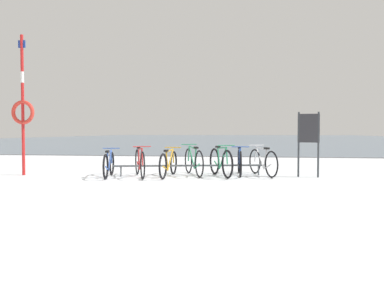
{
  "coord_description": "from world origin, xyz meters",
  "views": [
    {
      "loc": [
        2.41,
        -7.34,
        1.19
      ],
      "look_at": [
        0.76,
        5.28,
        0.76
      ],
      "focal_mm": 33.97,
      "sensor_mm": 36.0,
      "label": 1
    }
  ],
  "objects_px": {
    "bicycle_5": "(240,162)",
    "bicycle_6": "(263,162)",
    "bicycle_2": "(169,164)",
    "bicycle_3": "(194,161)",
    "rescue_post": "(23,108)",
    "bicycle_1": "(140,163)",
    "bicycle_0": "(109,164)",
    "bicycle_4": "(221,162)",
    "info_sign": "(309,134)"
  },
  "relations": [
    {
      "from": "bicycle_2",
      "to": "rescue_post",
      "type": "relative_size",
      "value": 0.45
    },
    {
      "from": "bicycle_0",
      "to": "info_sign",
      "type": "height_order",
      "value": "info_sign"
    },
    {
      "from": "bicycle_2",
      "to": "bicycle_1",
      "type": "bearing_deg",
      "value": -170.74
    },
    {
      "from": "bicycle_0",
      "to": "bicycle_5",
      "type": "height_order",
      "value": "bicycle_5"
    },
    {
      "from": "bicycle_6",
      "to": "rescue_post",
      "type": "bearing_deg",
      "value": -173.39
    },
    {
      "from": "bicycle_5",
      "to": "rescue_post",
      "type": "height_order",
      "value": "rescue_post"
    },
    {
      "from": "bicycle_1",
      "to": "bicycle_2",
      "type": "bearing_deg",
      "value": 9.26
    },
    {
      "from": "bicycle_3",
      "to": "bicycle_5",
      "type": "distance_m",
      "value": 1.27
    },
    {
      "from": "bicycle_4",
      "to": "info_sign",
      "type": "bearing_deg",
      "value": 3.28
    },
    {
      "from": "bicycle_4",
      "to": "bicycle_5",
      "type": "xyz_separation_m",
      "value": [
        0.5,
        0.38,
        -0.02
      ]
    },
    {
      "from": "bicycle_4",
      "to": "bicycle_6",
      "type": "distance_m",
      "value": 1.17
    },
    {
      "from": "bicycle_1",
      "to": "rescue_post",
      "type": "distance_m",
      "value": 3.58
    },
    {
      "from": "bicycle_1",
      "to": "bicycle_0",
      "type": "bearing_deg",
      "value": -170.17
    },
    {
      "from": "bicycle_4",
      "to": "bicycle_5",
      "type": "height_order",
      "value": "bicycle_4"
    },
    {
      "from": "bicycle_1",
      "to": "info_sign",
      "type": "height_order",
      "value": "info_sign"
    },
    {
      "from": "bicycle_1",
      "to": "bicycle_5",
      "type": "distance_m",
      "value": 2.72
    },
    {
      "from": "bicycle_0",
      "to": "rescue_post",
      "type": "xyz_separation_m",
      "value": [
        -2.47,
        0.1,
        1.5
      ]
    },
    {
      "from": "bicycle_2",
      "to": "bicycle_5",
      "type": "relative_size",
      "value": 1.03
    },
    {
      "from": "bicycle_5",
      "to": "rescue_post",
      "type": "xyz_separation_m",
      "value": [
        -5.88,
        -0.81,
        1.48
      ]
    },
    {
      "from": "bicycle_0",
      "to": "rescue_post",
      "type": "bearing_deg",
      "value": 177.58
    },
    {
      "from": "bicycle_1",
      "to": "bicycle_4",
      "type": "distance_m",
      "value": 2.15
    },
    {
      "from": "bicycle_0",
      "to": "bicycle_6",
      "type": "xyz_separation_m",
      "value": [
        4.03,
        0.86,
        0.03
      ]
    },
    {
      "from": "bicycle_1",
      "to": "rescue_post",
      "type": "height_order",
      "value": "rescue_post"
    },
    {
      "from": "bicycle_2",
      "to": "bicycle_3",
      "type": "relative_size",
      "value": 1.05
    },
    {
      "from": "bicycle_2",
      "to": "info_sign",
      "type": "height_order",
      "value": "info_sign"
    },
    {
      "from": "bicycle_2",
      "to": "bicycle_5",
      "type": "bearing_deg",
      "value": 19.23
    },
    {
      "from": "bicycle_4",
      "to": "rescue_post",
      "type": "distance_m",
      "value": 5.59
    },
    {
      "from": "bicycle_6",
      "to": "rescue_post",
      "type": "xyz_separation_m",
      "value": [
        -6.5,
        -0.75,
        1.47
      ]
    },
    {
      "from": "bicycle_2",
      "to": "bicycle_3",
      "type": "height_order",
      "value": "bicycle_3"
    },
    {
      "from": "bicycle_3",
      "to": "bicycle_4",
      "type": "bearing_deg",
      "value": -9.38
    },
    {
      "from": "bicycle_6",
      "to": "bicycle_1",
      "type": "bearing_deg",
      "value": -167.45
    },
    {
      "from": "rescue_post",
      "to": "bicycle_5",
      "type": "bearing_deg",
      "value": 7.8
    },
    {
      "from": "bicycle_0",
      "to": "info_sign",
      "type": "xyz_separation_m",
      "value": [
        5.19,
        0.66,
        0.8
      ]
    },
    {
      "from": "bicycle_5",
      "to": "bicycle_4",
      "type": "bearing_deg",
      "value": -143.19
    },
    {
      "from": "info_sign",
      "to": "rescue_post",
      "type": "height_order",
      "value": "rescue_post"
    },
    {
      "from": "bicycle_2",
      "to": "bicycle_5",
      "type": "height_order",
      "value": "bicycle_5"
    },
    {
      "from": "bicycle_4",
      "to": "bicycle_5",
      "type": "distance_m",
      "value": 0.63
    },
    {
      "from": "bicycle_3",
      "to": "rescue_post",
      "type": "xyz_separation_m",
      "value": [
        -4.63,
        -0.55,
        1.46
      ]
    },
    {
      "from": "bicycle_0",
      "to": "bicycle_6",
      "type": "relative_size",
      "value": 1.02
    },
    {
      "from": "bicycle_5",
      "to": "bicycle_6",
      "type": "bearing_deg",
      "value": -4.8
    },
    {
      "from": "bicycle_2",
      "to": "rescue_post",
      "type": "height_order",
      "value": "rescue_post"
    },
    {
      "from": "bicycle_4",
      "to": "bicycle_1",
      "type": "bearing_deg",
      "value": -169.37
    },
    {
      "from": "bicycle_4",
      "to": "rescue_post",
      "type": "bearing_deg",
      "value": -175.43
    },
    {
      "from": "bicycle_2",
      "to": "bicycle_3",
      "type": "xyz_separation_m",
      "value": [
        0.61,
        0.4,
        0.03
      ]
    },
    {
      "from": "bicycle_5",
      "to": "rescue_post",
      "type": "relative_size",
      "value": 0.44
    },
    {
      "from": "bicycle_2",
      "to": "bicycle_5",
      "type": "distance_m",
      "value": 1.97
    },
    {
      "from": "bicycle_2",
      "to": "bicycle_4",
      "type": "relative_size",
      "value": 1.09
    },
    {
      "from": "bicycle_5",
      "to": "bicycle_0",
      "type": "bearing_deg",
      "value": -165.05
    },
    {
      "from": "bicycle_0",
      "to": "bicycle_3",
      "type": "xyz_separation_m",
      "value": [
        2.16,
        0.66,
        0.04
      ]
    },
    {
      "from": "bicycle_2",
      "to": "rescue_post",
      "type": "bearing_deg",
      "value": -177.78
    }
  ]
}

